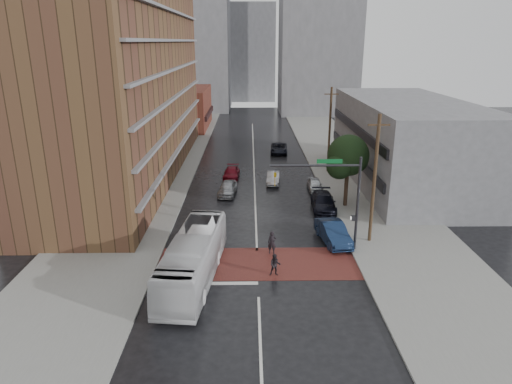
{
  "coord_description": "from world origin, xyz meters",
  "views": [
    {
      "loc": [
        -0.5,
        -28.46,
        14.92
      ],
      "look_at": [
        -0.02,
        5.97,
        3.5
      ],
      "focal_mm": 32.0,
      "sensor_mm": 36.0,
      "label": 1
    }
  ],
  "objects_px": {
    "transit_bus": "(193,258)",
    "car_travel_c": "(231,173)",
    "car_parked_mid": "(323,202)",
    "car_parked_far": "(315,184)",
    "suv_travel": "(279,148)",
    "car_travel_b": "(273,178)",
    "car_travel_a": "(227,188)",
    "pedestrian_b": "(275,265)",
    "pedestrian_a": "(272,243)",
    "car_parked_near": "(333,233)"
  },
  "relations": [
    {
      "from": "suv_travel",
      "to": "car_travel_a",
      "type": "bearing_deg",
      "value": -105.52
    },
    {
      "from": "transit_bus",
      "to": "car_parked_mid",
      "type": "height_order",
      "value": "transit_bus"
    },
    {
      "from": "car_parked_far",
      "to": "transit_bus",
      "type": "bearing_deg",
      "value": -118.46
    },
    {
      "from": "car_travel_a",
      "to": "car_parked_mid",
      "type": "relative_size",
      "value": 0.8
    },
    {
      "from": "car_travel_a",
      "to": "car_parked_far",
      "type": "bearing_deg",
      "value": 15.83
    },
    {
      "from": "car_travel_a",
      "to": "car_travel_c",
      "type": "distance_m",
      "value": 6.07
    },
    {
      "from": "transit_bus",
      "to": "car_travel_c",
      "type": "xyz_separation_m",
      "value": [
        1.58,
        23.39,
        -0.96
      ]
    },
    {
      "from": "car_travel_b",
      "to": "car_travel_c",
      "type": "relative_size",
      "value": 0.94
    },
    {
      "from": "car_travel_c",
      "to": "car_parked_mid",
      "type": "distance_m",
      "value": 13.78
    },
    {
      "from": "car_parked_mid",
      "to": "suv_travel",
      "type": "bearing_deg",
      "value": 99.71
    },
    {
      "from": "pedestrian_a",
      "to": "car_parked_far",
      "type": "bearing_deg",
      "value": 77.62
    },
    {
      "from": "car_travel_c",
      "to": "car_travel_a",
      "type": "bearing_deg",
      "value": -88.11
    },
    {
      "from": "transit_bus",
      "to": "car_travel_a",
      "type": "xyz_separation_m",
      "value": [
        1.41,
        17.33,
        -0.85
      ]
    },
    {
      "from": "pedestrian_b",
      "to": "car_travel_c",
      "type": "height_order",
      "value": "pedestrian_b"
    },
    {
      "from": "car_travel_a",
      "to": "suv_travel",
      "type": "relative_size",
      "value": 0.84
    },
    {
      "from": "pedestrian_b",
      "to": "car_travel_a",
      "type": "relative_size",
      "value": 0.37
    },
    {
      "from": "car_travel_c",
      "to": "car_parked_mid",
      "type": "xyz_separation_m",
      "value": [
        8.92,
        -10.51,
        0.15
      ]
    },
    {
      "from": "car_parked_mid",
      "to": "pedestrian_b",
      "type": "bearing_deg",
      "value": -109.71
    },
    {
      "from": "car_parked_near",
      "to": "pedestrian_a",
      "type": "bearing_deg",
      "value": -167.47
    },
    {
      "from": "car_parked_near",
      "to": "car_parked_far",
      "type": "relative_size",
      "value": 1.34
    },
    {
      "from": "car_travel_a",
      "to": "car_travel_c",
      "type": "xyz_separation_m",
      "value": [
        0.18,
        6.06,
        -0.11
      ]
    },
    {
      "from": "pedestrian_b",
      "to": "car_travel_b",
      "type": "height_order",
      "value": "pedestrian_b"
    },
    {
      "from": "pedestrian_a",
      "to": "car_parked_far",
      "type": "xyz_separation_m",
      "value": [
        5.2,
        15.02,
        -0.25
      ]
    },
    {
      "from": "car_travel_b",
      "to": "transit_bus",
      "type": "bearing_deg",
      "value": -101.5
    },
    {
      "from": "car_travel_b",
      "to": "car_travel_a",
      "type": "bearing_deg",
      "value": -136.49
    },
    {
      "from": "car_travel_c",
      "to": "suv_travel",
      "type": "relative_size",
      "value": 0.83
    },
    {
      "from": "car_travel_c",
      "to": "car_travel_b",
      "type": "bearing_deg",
      "value": -21.58
    },
    {
      "from": "car_travel_a",
      "to": "pedestrian_b",
      "type": "bearing_deg",
      "value": -70.23
    },
    {
      "from": "car_travel_c",
      "to": "car_parked_far",
      "type": "bearing_deg",
      "value": -23.63
    },
    {
      "from": "suv_travel",
      "to": "car_travel_b",
      "type": "bearing_deg",
      "value": -92.26
    },
    {
      "from": "pedestrian_a",
      "to": "car_travel_c",
      "type": "relative_size",
      "value": 0.42
    },
    {
      "from": "transit_bus",
      "to": "car_travel_b",
      "type": "distance_m",
      "value": 22.12
    },
    {
      "from": "transit_bus",
      "to": "car_travel_b",
      "type": "height_order",
      "value": "transit_bus"
    },
    {
      "from": "car_travel_a",
      "to": "car_parked_mid",
      "type": "distance_m",
      "value": 10.12
    },
    {
      "from": "car_travel_a",
      "to": "car_travel_b",
      "type": "xyz_separation_m",
      "value": [
        4.85,
        3.87,
        -0.07
      ]
    },
    {
      "from": "car_parked_mid",
      "to": "transit_bus",
      "type": "bearing_deg",
      "value": -126.37
    },
    {
      "from": "car_travel_a",
      "to": "suv_travel",
      "type": "distance_m",
      "value": 19.27
    },
    {
      "from": "transit_bus",
      "to": "car_parked_near",
      "type": "height_order",
      "value": "transit_bus"
    },
    {
      "from": "transit_bus",
      "to": "car_travel_c",
      "type": "distance_m",
      "value": 23.46
    },
    {
      "from": "pedestrian_b",
      "to": "suv_travel",
      "type": "relative_size",
      "value": 0.31
    },
    {
      "from": "pedestrian_b",
      "to": "car_parked_mid",
      "type": "relative_size",
      "value": 0.3
    },
    {
      "from": "pedestrian_b",
      "to": "car_travel_b",
      "type": "xyz_separation_m",
      "value": [
        0.91,
        20.72,
        -0.13
      ]
    },
    {
      "from": "car_travel_c",
      "to": "car_parked_far",
      "type": "height_order",
      "value": "car_parked_far"
    },
    {
      "from": "transit_bus",
      "to": "car_travel_b",
      "type": "bearing_deg",
      "value": 79.35
    },
    {
      "from": "car_parked_far",
      "to": "pedestrian_a",
      "type": "bearing_deg",
      "value": -108.36
    },
    {
      "from": "suv_travel",
      "to": "pedestrian_b",
      "type": "bearing_deg",
      "value": -90.19
    },
    {
      "from": "transit_bus",
      "to": "suv_travel",
      "type": "bearing_deg",
      "value": 83.46
    },
    {
      "from": "transit_bus",
      "to": "pedestrian_a",
      "type": "bearing_deg",
      "value": 41.3
    },
    {
      "from": "transit_bus",
      "to": "suv_travel",
      "type": "xyz_separation_m",
      "value": [
        7.77,
        35.52,
        -0.87
      ]
    },
    {
      "from": "car_travel_b",
      "to": "suv_travel",
      "type": "height_order",
      "value": "suv_travel"
    }
  ]
}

